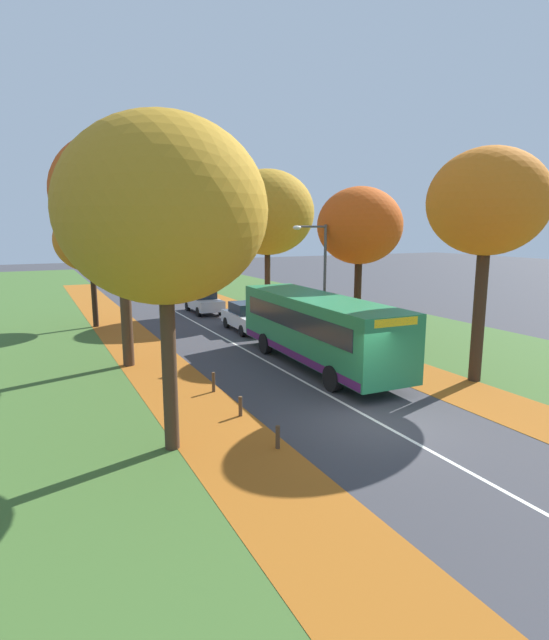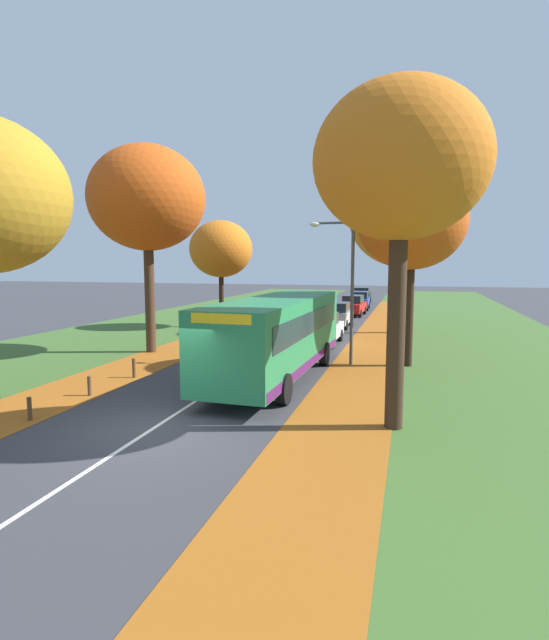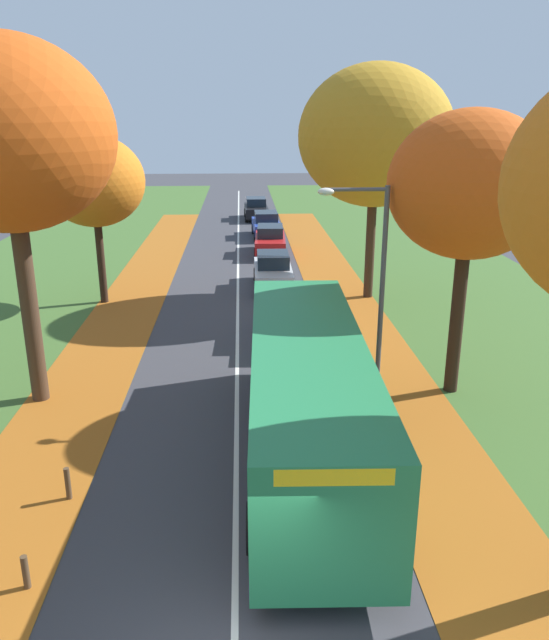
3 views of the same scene
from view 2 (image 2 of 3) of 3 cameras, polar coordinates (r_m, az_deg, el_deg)
The scene contains 21 objects.
ground_plane at distance 13.56m, azimuth -13.87°, elevation -12.06°, with size 160.00×160.00×0.00m, color #38383D.
grass_verge_left at distance 35.10m, azimuth -11.08°, elevation -0.48°, with size 12.00×90.00×0.01m, color #3D6028.
leaf_litter_left at distance 27.79m, azimuth -8.08°, elevation -2.28°, with size 2.80×60.00×0.00m, color #9E5619.
grass_verge_right at distance 31.59m, azimuth 20.38°, elevation -1.57°, with size 12.00×90.00×0.01m, color #3D6028.
leaf_litter_right at distance 25.59m, azimuth 11.21°, elevation -3.12°, with size 2.80×60.00×0.00m, color #9E5619.
road_centre_line at distance 32.10m, azimuth 3.80°, elevation -1.04°, with size 0.12×80.00×0.01m, color silver.
tree_left_near at distance 24.50m, azimuth -14.37°, elevation 13.27°, with size 5.40×5.40×9.67m.
tree_left_mid at distance 33.12m, azimuth -6.15°, elevation 8.05°, with size 4.12×4.12×6.99m.
tree_right_nearest at distance 13.21m, azimuth 14.23°, elevation 16.98°, with size 4.34×4.34×8.73m.
tree_right_near at distance 21.19m, azimuth 15.39°, elevation 10.81°, with size 4.38×4.38×7.93m.
tree_right_mid at distance 31.15m, azimuth 14.53°, elevation 11.17°, with size 6.39×6.39×9.74m.
bollard_nearest at distance 15.33m, azimuth -26.20°, elevation -9.10°, with size 0.12×0.12×0.65m, color #4C3823.
bollard_second at distance 17.29m, azimuth -20.40°, elevation -7.08°, with size 0.12×0.12×0.65m, color #4C3823.
bollard_third at distance 19.38m, azimuth -15.78°, elevation -5.31°, with size 0.12×0.12×0.74m, color #4C3823.
streetlamp_right at distance 20.94m, azimuth 8.00°, elevation 5.05°, with size 1.89×0.28×6.00m.
bus at distance 18.32m, azimuth 0.32°, elevation -1.50°, with size 2.91×10.48×2.98m.
car_white_lead at distance 26.29m, azimuth 5.38°, elevation -0.99°, with size 1.88×4.25×1.62m.
car_silver_following at distance 33.28m, azimuth 7.14°, elevation 0.60°, with size 1.82×4.22×1.62m.
car_red_third_in_line at distance 40.56m, azimuth 8.94°, elevation 1.66°, with size 1.93×4.27×1.62m.
car_blue_fourth_in_line at distance 45.80m, azimuth 9.67°, elevation 2.21°, with size 1.89×4.25×1.62m.
car_black_trailing at distance 53.05m, azimuth 9.95°, elevation 2.81°, with size 1.85×4.23×1.62m.
Camera 2 is at (6.37, -11.17, 4.32)m, focal length 28.00 mm.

